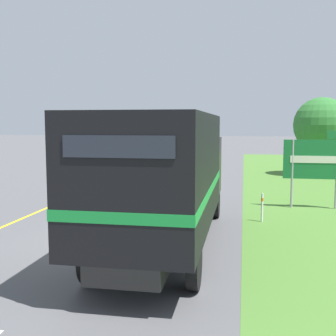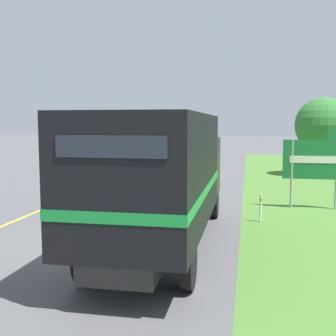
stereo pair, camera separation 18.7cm
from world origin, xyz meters
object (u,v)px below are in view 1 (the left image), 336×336
(horse_trailer_truck, at_px, (165,174))
(delineator_post, at_px, (262,207))
(roadside_tree_mid, at_px, (321,125))
(highway_sign, at_px, (316,160))
(lead_car_white, at_px, (159,157))

(horse_trailer_truck, xyz_separation_m, delineator_post, (2.59, 3.51, -1.44))
(horse_trailer_truck, height_order, roadside_tree_mid, roadside_tree_mid)
(delineator_post, bearing_deg, highway_sign, 51.84)
(roadside_tree_mid, height_order, delineator_post, roadside_tree_mid)
(lead_car_white, distance_m, highway_sign, 13.18)
(horse_trailer_truck, bearing_deg, highway_sign, 52.78)
(highway_sign, distance_m, roadside_tree_mid, 11.11)
(horse_trailer_truck, height_order, delineator_post, horse_trailer_truck)
(lead_car_white, bearing_deg, delineator_post, -64.92)
(horse_trailer_truck, relative_size, highway_sign, 2.92)
(horse_trailer_truck, distance_m, roadside_tree_mid, 18.29)
(lead_car_white, distance_m, roadside_tree_mid, 10.38)
(lead_car_white, bearing_deg, horse_trailer_truck, -78.09)
(horse_trailer_truck, xyz_separation_m, highway_sign, (4.66, 6.13, -0.11))
(horse_trailer_truck, relative_size, roadside_tree_mid, 1.78)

